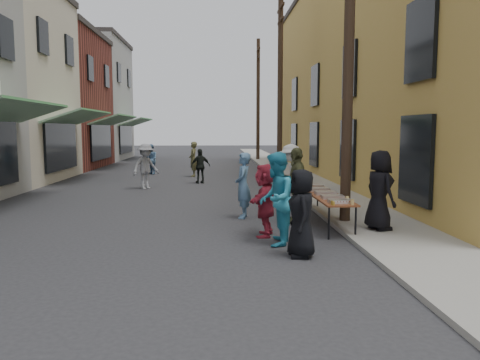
{
  "coord_description": "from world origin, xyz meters",
  "views": [
    {
      "loc": [
        1.1,
        -8.29,
        2.35
      ],
      "look_at": [
        1.6,
        1.34,
        1.3
      ],
      "focal_mm": 35.0,
      "sensor_mm": 36.0,
      "label": 1
    }
  ],
  "objects": [
    {
      "name": "ground",
      "position": [
        0.0,
        0.0,
        0.0
      ],
      "size": [
        120.0,
        120.0,
        0.0
      ],
      "primitive_type": "plane",
      "color": "#28282B",
      "rests_on": "ground"
    },
    {
      "name": "sidewalk",
      "position": [
        5.0,
        15.0,
        0.05
      ],
      "size": [
        2.2,
        60.0,
        0.1
      ],
      "primitive_type": "cube",
      "color": "gray",
      "rests_on": "ground"
    },
    {
      "name": "building_ochre",
      "position": [
        11.1,
        14.0,
        5.0
      ],
      "size": [
        10.0,
        28.0,
        10.0
      ],
      "primitive_type": "cube",
      "color": "#B99842",
      "rests_on": "ground"
    },
    {
      "name": "utility_pole_near",
      "position": [
        4.3,
        3.0,
        4.5
      ],
      "size": [
        0.26,
        0.26,
        9.0
      ],
      "primitive_type": "cylinder",
      "color": "#2D2116",
      "rests_on": "ground"
    },
    {
      "name": "utility_pole_mid",
      "position": [
        4.3,
        15.0,
        4.5
      ],
      "size": [
        0.26,
        0.26,
        9.0
      ],
      "primitive_type": "cylinder",
      "color": "#2D2116",
      "rests_on": "ground"
    },
    {
      "name": "utility_pole_far",
      "position": [
        4.3,
        27.0,
        4.5
      ],
      "size": [
        0.26,
        0.26,
        9.0
      ],
      "primitive_type": "cylinder",
      "color": "#2D2116",
      "rests_on": "ground"
    },
    {
      "name": "serving_table",
      "position": [
        3.8,
        3.29,
        0.71
      ],
      "size": [
        0.7,
        4.0,
        0.75
      ],
      "color": "#623017",
      "rests_on": "ground"
    },
    {
      "name": "catering_tray_sausage",
      "position": [
        3.8,
        1.64,
        0.79
      ],
      "size": [
        0.5,
        0.33,
        0.08
      ],
      "primitive_type": "cube",
      "color": "maroon",
      "rests_on": "serving_table"
    },
    {
      "name": "catering_tray_foil_b",
      "position": [
        3.8,
        2.29,
        0.79
      ],
      "size": [
        0.5,
        0.33,
        0.08
      ],
      "primitive_type": "cube",
      "color": "#B2B2B7",
      "rests_on": "serving_table"
    },
    {
      "name": "catering_tray_buns",
      "position": [
        3.8,
        2.99,
        0.79
      ],
      "size": [
        0.5,
        0.33,
        0.08
      ],
      "primitive_type": "cube",
      "color": "tan",
      "rests_on": "serving_table"
    },
    {
      "name": "catering_tray_foil_d",
      "position": [
        3.8,
        3.69,
        0.79
      ],
      "size": [
        0.5,
        0.33,
        0.08
      ],
      "primitive_type": "cube",
      "color": "#B2B2B7",
      "rests_on": "serving_table"
    },
    {
      "name": "catering_tray_buns_end",
      "position": [
        3.8,
        4.39,
        0.79
      ],
      "size": [
        0.5,
        0.33,
        0.08
      ],
      "primitive_type": "cube",
      "color": "tan",
      "rests_on": "serving_table"
    },
    {
      "name": "condiment_jar_a",
      "position": [
        3.58,
        1.34,
        0.79
      ],
      "size": [
        0.07,
        0.07,
        0.08
      ],
      "primitive_type": "cylinder",
      "color": "#A57F26",
      "rests_on": "serving_table"
    },
    {
      "name": "condiment_jar_b",
      "position": [
        3.58,
        1.44,
        0.79
      ],
      "size": [
        0.07,
        0.07,
        0.08
      ],
      "primitive_type": "cylinder",
      "color": "#A57F26",
      "rests_on": "serving_table"
    },
    {
      "name": "condiment_jar_c",
      "position": [
        3.58,
        1.54,
        0.79
      ],
      "size": [
        0.07,
        0.07,
        0.08
      ],
      "primitive_type": "cylinder",
      "color": "#A57F26",
      "rests_on": "serving_table"
    },
    {
      "name": "cup_stack",
      "position": [
        4.0,
        1.39,
        0.81
      ],
      "size": [
        0.08,
        0.08,
        0.12
      ],
      "primitive_type": "cylinder",
      "color": "tan",
      "rests_on": "serving_table"
    },
    {
      "name": "guest_front_a",
      "position": [
        2.67,
        0.09,
        0.81
      ],
      "size": [
        0.52,
        0.8,
        1.63
      ],
      "primitive_type": "imported",
      "rotation": [
        0.0,
        0.0,
        -1.57
      ],
      "color": "black",
      "rests_on": "ground"
    },
    {
      "name": "guest_front_b",
      "position": [
        1.82,
        3.94,
        0.87
      ],
      "size": [
        0.49,
        0.68,
        1.74
      ],
      "primitive_type": "imported",
      "rotation": [
        0.0,
        0.0,
        -1.69
      ],
      "color": "#4F759A",
      "rests_on": "ground"
    },
    {
      "name": "guest_front_c",
      "position": [
        2.31,
        1.0,
        0.95
      ],
      "size": [
        0.91,
        1.06,
        1.9
      ],
      "primitive_type": "imported",
      "rotation": [
        0.0,
        0.0,
        -1.81
      ],
      "color": "teal",
      "rests_on": "ground"
    },
    {
      "name": "guest_front_d",
      "position": [
        3.4,
        5.84,
        0.95
      ],
      "size": [
        0.86,
        1.31,
        1.9
      ],
      "primitive_type": "imported",
      "rotation": [
        0.0,
        0.0,
        -1.7
      ],
      "color": "silver",
      "rests_on": "ground"
    },
    {
      "name": "guest_front_e",
      "position": [
        3.12,
        3.27,
        0.95
      ],
      "size": [
        0.54,
        1.14,
        1.9
      ],
      "primitive_type": "imported",
      "rotation": [
        0.0,
        0.0,
        -1.5
      ],
      "color": "#505430",
      "rests_on": "ground"
    },
    {
      "name": "guest_queue_back",
      "position": [
        2.18,
        1.82,
        0.8
      ],
      "size": [
        0.8,
        1.56,
        1.6
      ],
      "primitive_type": "imported",
      "rotation": [
        0.0,
        0.0,
        -1.8
      ],
      "color": "maroon",
      "rests_on": "ground"
    },
    {
      "name": "server",
      "position": [
        4.76,
        1.89,
        0.99
      ],
      "size": [
        0.77,
        0.99,
        1.79
      ],
      "primitive_type": "imported",
      "rotation": [
        0.0,
        0.0,
        1.83
      ],
      "color": "black",
      "rests_on": "sidewalk"
    },
    {
      "name": "passerby_left",
      "position": [
        -1.65,
        10.2,
        0.89
      ],
      "size": [
        1.3,
        1.26,
        1.78
      ],
      "primitive_type": "imported",
      "rotation": [
        0.0,
        0.0,
        0.74
      ],
      "color": "gray",
      "rests_on": "ground"
    },
    {
      "name": "passerby_mid",
      "position": [
        0.44,
        12.05,
        0.75
      ],
      "size": [
        0.95,
        0.65,
        1.5
      ],
      "primitive_type": "imported",
      "rotation": [
        0.0,
        0.0,
        3.49
      ],
      "color": "black",
      "rests_on": "ground"
    },
    {
      "name": "passerby_right",
      "position": [
        -0.01,
        14.95,
        0.87
      ],
      "size": [
        0.45,
        0.65,
        1.74
      ],
      "primitive_type": "imported",
      "rotation": [
        0.0,
        0.0,
        4.76
      ],
      "color": "brown",
      "rests_on": "ground"
    },
    {
      "name": "passerby_far",
      "position": [
        -2.27,
        16.21,
        0.79
      ],
      "size": [
        0.92,
        0.97,
        1.58
      ],
      "primitive_type": "imported",
      "rotation": [
        0.0,
        0.0,
        5.29
      ],
      "color": "#5780A9",
      "rests_on": "ground"
    }
  ]
}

